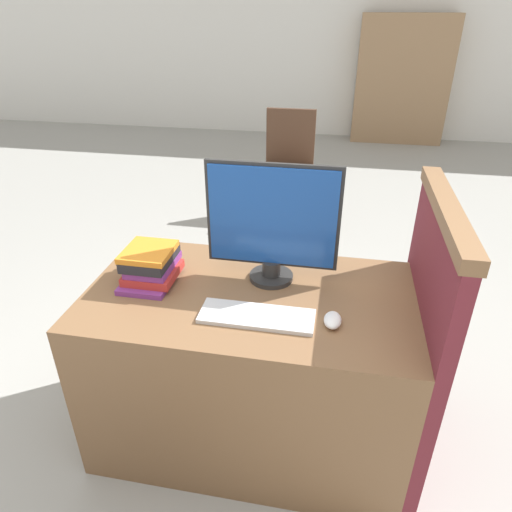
# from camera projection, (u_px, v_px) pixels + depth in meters

# --- Properties ---
(ground_plane) EXTENTS (20.00, 20.00, 0.00)m
(ground_plane) POSITION_uv_depth(u_px,v_px,m) (233.00, 500.00, 1.85)
(ground_plane) COLOR #9E9E99
(wall_back) EXTENTS (12.00, 0.06, 2.80)m
(wall_back) POSITION_uv_depth(u_px,v_px,m) (329.00, 34.00, 6.39)
(wall_back) COLOR white
(wall_back) RESTS_ON ground_plane
(desk) EXTENTS (1.29, 0.74, 0.76)m
(desk) POSITION_uv_depth(u_px,v_px,m) (250.00, 366.00, 1.98)
(desk) COLOR brown
(desk) RESTS_ON ground_plane
(carrel_divider) EXTENTS (0.07, 0.79, 1.19)m
(carrel_divider) POSITION_uv_depth(u_px,v_px,m) (419.00, 342.00, 1.78)
(carrel_divider) COLOR maroon
(carrel_divider) RESTS_ON ground_plane
(monitor) EXTENTS (0.52, 0.18, 0.49)m
(monitor) POSITION_uv_depth(u_px,v_px,m) (272.00, 223.00, 1.77)
(monitor) COLOR #282828
(monitor) RESTS_ON desk
(keyboard) EXTENTS (0.42, 0.14, 0.02)m
(keyboard) POSITION_uv_depth(u_px,v_px,m) (257.00, 316.00, 1.65)
(keyboard) COLOR silver
(keyboard) RESTS_ON desk
(mouse) EXTENTS (0.06, 0.10, 0.04)m
(mouse) POSITION_uv_depth(u_px,v_px,m) (333.00, 320.00, 1.61)
(mouse) COLOR white
(mouse) RESTS_ON desk
(book_stack) EXTENTS (0.21, 0.27, 0.15)m
(book_stack) POSITION_uv_depth(u_px,v_px,m) (151.00, 265.00, 1.85)
(book_stack) COLOR #7A3384
(book_stack) RESTS_ON desk
(far_chair) EXTENTS (0.44, 0.44, 0.96)m
(far_chair) POSITION_uv_depth(u_px,v_px,m) (288.00, 159.00, 4.10)
(far_chair) COLOR #4C3323
(far_chair) RESTS_ON ground_plane
(bookshelf_far) EXTENTS (1.25, 0.32, 1.67)m
(bookshelf_far) POSITION_uv_depth(u_px,v_px,m) (402.00, 81.00, 6.29)
(bookshelf_far) COLOR #9E7A56
(bookshelf_far) RESTS_ON ground_plane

